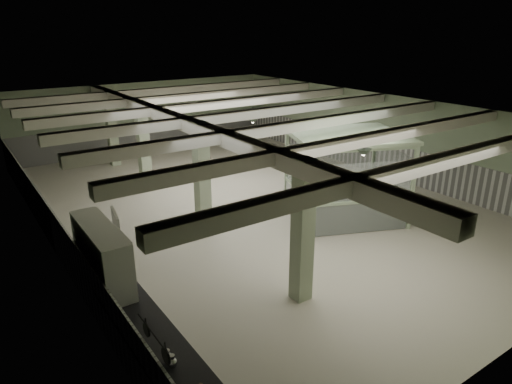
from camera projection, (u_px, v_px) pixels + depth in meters
floor at (250, 204)px, 17.37m from camera, size 20.00×20.00×0.00m
ceiling at (249, 109)px, 16.13m from camera, size 14.00×20.00×0.02m
wall_back at (146, 116)px, 24.48m from camera, size 14.00×0.02×3.60m
wall_left at (46, 196)px, 13.02m from camera, size 0.02×20.00×3.60m
wall_right at (379, 134)px, 20.48m from camera, size 0.02×20.00×3.60m
wainscot_left at (53, 229)px, 13.39m from camera, size 0.05×19.90×1.50m
wainscot_right at (376, 157)px, 20.83m from camera, size 0.05×19.90×1.50m
wainscot_back at (148, 135)px, 24.82m from camera, size 13.90×0.05×1.50m
girder at (186, 123)px, 14.87m from camera, size 0.45×19.90×0.40m
beam_a at (432, 164)px, 10.39m from camera, size 13.90×0.35×0.32m
beam_b at (352, 142)px, 12.33m from camera, size 13.90×0.35×0.32m
beam_c at (293, 126)px, 14.26m from camera, size 13.90×0.35×0.32m
beam_d at (249, 114)px, 16.19m from camera, size 13.90×0.35×0.32m
beam_e at (214, 105)px, 18.12m from camera, size 13.90×0.35×0.32m
beam_f at (186, 97)px, 20.05m from camera, size 13.90×0.35×0.32m
beam_g at (163, 91)px, 21.99m from camera, size 13.90×0.35×0.32m
column_a at (303, 232)px, 10.78m from camera, size 0.42×0.42×3.60m
column_b at (202, 177)px, 14.64m from camera, size 0.42×0.42×3.60m
column_c at (143, 146)px, 18.51m from camera, size 0.42×0.42×3.60m
column_d at (112, 128)px, 21.60m from camera, size 0.42×0.42×3.60m
hook_rail at (152, 333)px, 7.16m from camera, size 0.02×1.20×0.02m
pendant_front at (364, 153)px, 12.72m from camera, size 0.44×0.44×0.22m
pendant_mid at (253, 121)px, 16.97m from camera, size 0.44×0.44×0.22m
pendant_back at (191, 103)px, 20.84m from camera, size 0.44×0.44×0.22m
prep_counter at (165, 371)px, 8.31m from camera, size 0.95×5.44×0.91m
pitcher_near at (168, 356)px, 7.87m from camera, size 0.20×0.22×0.25m
pitcher_far at (172, 361)px, 7.74m from camera, size 0.21×0.23×0.25m
orange_bowl at (123, 288)px, 10.03m from camera, size 0.30×0.30×0.09m
skillet_near at (166, 356)px, 6.98m from camera, size 0.04×0.28×0.28m
skillet_far at (147, 330)px, 7.58m from camera, size 0.03×0.25×0.25m
walkin_cooler at (105, 270)px, 10.35m from camera, size 0.89×2.52×2.31m
guard_booth at (347, 163)px, 15.56m from camera, size 4.60×4.30×2.98m
filing_cabinet at (384, 187)px, 16.92m from camera, size 0.70×0.81×1.48m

